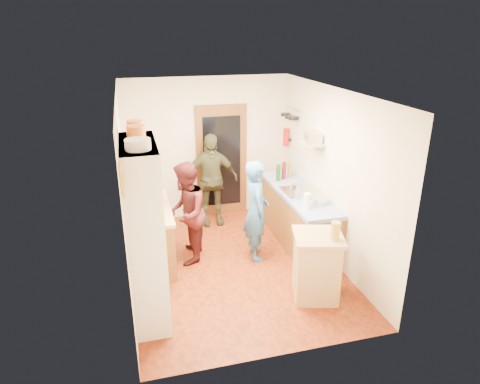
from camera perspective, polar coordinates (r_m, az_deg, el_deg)
name	(u,v)px	position (r m, az deg, el deg)	size (l,w,h in m)	color
floor	(235,265)	(6.62, -0.71, -9.74)	(3.00, 4.00, 0.02)	#8F3411
ceiling	(234,91)	(5.74, -0.83, 13.35)	(3.00, 4.00, 0.02)	silver
wall_back	(208,149)	(7.93, -4.33, 5.80)	(3.00, 0.02, 2.60)	silver
wall_front	(284,252)	(4.30, 5.85, -7.96)	(3.00, 0.02, 2.60)	silver
wall_left	(125,195)	(5.90, -15.14, -0.35)	(0.02, 4.00, 2.60)	silver
wall_right	(332,176)	(6.56, 12.14, 2.11)	(0.02, 4.00, 2.60)	silver
door_frame	(222,161)	(8.01, -2.47, 4.13)	(0.95, 0.06, 2.10)	brown
door_glass	(222,162)	(7.97, -2.41, 4.06)	(0.70, 0.02, 1.70)	black
hutch_body	(145,232)	(5.24, -12.53, -5.27)	(0.40, 1.20, 2.20)	white
hutch_top_shelf	(137,144)	(4.87, -13.53, 6.21)	(0.40, 1.14, 0.04)	white
plate_stack	(138,144)	(4.55, -13.47, 6.20)	(0.27, 0.27, 0.11)	white
orange_pot_a	(136,133)	(4.95, -13.68, 7.66)	(0.21, 0.21, 0.17)	orange
orange_pot_b	(135,128)	(5.17, -13.78, 8.29)	(0.20, 0.20, 0.18)	orange
left_counter_base	(151,236)	(6.66, -11.81, -5.76)	(0.60, 1.40, 0.85)	olive
left_counter_top	(149,209)	(6.47, -12.10, -2.20)	(0.64, 1.44, 0.05)	tan
toaster	(154,213)	(6.01, -11.44, -2.78)	(0.24, 0.16, 0.18)	white
kettle	(145,204)	(6.36, -12.58, -1.57)	(0.15, 0.15, 0.17)	white
orange_bowl	(153,201)	(6.56, -11.52, -1.14)	(0.22, 0.22, 0.10)	orange
chopping_board	(147,192)	(7.02, -12.26, 0.00)	(0.30, 0.22, 0.03)	tan
right_counter_base	(297,218)	(7.18, 7.63, -3.46)	(0.60, 2.20, 0.84)	olive
right_counter_top	(298,193)	(7.01, 7.80, -0.12)	(0.62, 2.22, 0.06)	#2243BA
hob	(301,192)	(6.91, 8.13, -0.02)	(0.55, 0.58, 0.04)	silver
pot_on_hob	(298,188)	(6.86, 7.76, 0.59)	(0.19, 0.19, 0.12)	silver
bottle_a	(278,173)	(7.40, 5.13, 2.56)	(0.07, 0.07, 0.29)	#143F14
bottle_b	(284,171)	(7.50, 5.88, 2.84)	(0.07, 0.07, 0.29)	#591419
bottle_c	(290,169)	(7.59, 6.66, 3.07)	(0.08, 0.08, 0.30)	olive
paper_towel	(307,201)	(6.32, 8.92, -1.17)	(0.10, 0.10, 0.23)	white
mixing_bowl	(319,201)	(6.54, 10.52, -1.14)	(0.25, 0.25, 0.10)	silver
island_base	(316,268)	(5.79, 10.13, -9.92)	(0.55, 0.55, 0.86)	tan
island_top	(318,237)	(5.57, 10.42, -5.90)	(0.62, 0.62, 0.05)	tan
cutting_board	(314,234)	(5.60, 9.84, -5.59)	(0.35, 0.28, 0.02)	white
oil_jar	(335,231)	(5.44, 12.60, -5.09)	(0.12, 0.12, 0.24)	#AD9E2D
pan_rail	(293,109)	(7.71, 7.14, 10.97)	(0.02, 0.02, 0.65)	silver
pan_hang_a	(294,118)	(7.55, 7.16, 9.76)	(0.18, 0.18, 0.05)	black
pan_hang_b	(289,117)	(7.74, 6.60, 9.90)	(0.16, 0.16, 0.05)	black
pan_hang_c	(285,114)	(7.92, 6.08, 10.25)	(0.17, 0.17, 0.05)	black
wall_shelf	(312,143)	(6.78, 9.64, 6.42)	(0.26, 0.42, 0.03)	tan
radio	(313,138)	(6.76, 9.69, 7.16)	(0.22, 0.30, 0.15)	silver
ext_bracket	(289,140)	(7.99, 6.55, 6.96)	(0.06, 0.10, 0.04)	black
fire_extinguisher	(286,137)	(7.96, 6.16, 7.29)	(0.11, 0.11, 0.32)	red
picture_frame	(122,178)	(4.18, -15.45, 1.75)	(0.03, 0.25, 0.30)	gold
person_hob	(259,211)	(6.48, 2.49, -2.54)	(0.57, 0.38, 1.57)	#3162A0
person_left	(188,212)	(6.48, -6.93, -2.70)	(0.76, 0.59, 1.57)	#411516
person_back	(211,180)	(7.65, -3.85, 1.62)	(0.98, 0.41, 1.68)	#383822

